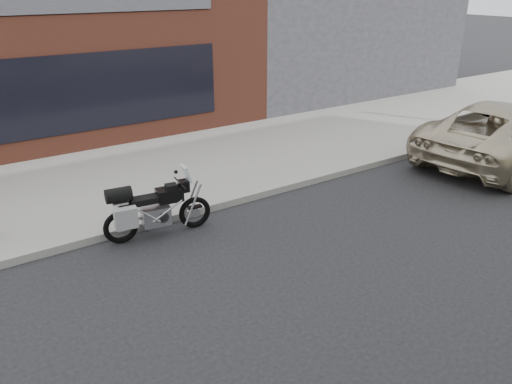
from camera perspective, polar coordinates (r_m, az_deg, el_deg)
name	(u,v)px	position (r m, az deg, el deg)	size (l,w,h in m)	color
ground	(340,314)	(7.45, 9.55, -13.59)	(120.00, 120.00, 0.00)	black
near_sidewalk	(149,168)	(12.76, -12.18, 2.73)	(44.00, 6.00, 0.15)	gray
neighbour_building	(296,14)	(23.18, 4.56, 19.59)	(10.00, 10.00, 6.00)	#28282D
motorcycle	(151,209)	(9.28, -11.91, -1.95)	(2.03, 0.66, 1.29)	black
minivan	(503,132)	(14.50, 26.40, 6.18)	(2.56, 5.56, 1.55)	#BAAD91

